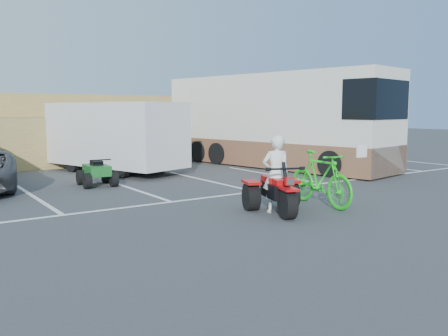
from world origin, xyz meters
TOP-DOWN VIEW (x-y plane):
  - ground at (0.00, 0.00)m, footprint 100.00×100.00m
  - parking_stripes at (0.87, 4.07)m, footprint 28.00×5.16m
  - grass_embankment at (0.00, 15.48)m, footprint 40.00×8.50m
  - red_trike_atv at (1.33, -0.14)m, footprint 1.78×2.03m
  - rider at (1.38, -0.00)m, footprint 0.74×0.61m
  - green_dirt_bike at (2.76, -0.03)m, footprint 0.83×2.26m
  - cargo_trailer at (1.06, 8.76)m, footprint 3.87×5.95m
  - rv_motorhome at (7.29, 7.05)m, footprint 4.41×10.56m
  - quad_atv_green at (-0.64, 6.03)m, footprint 1.10×1.40m

SIDE VIEW (x-z plane):
  - ground at x=0.00m, z-range 0.00..0.00m
  - red_trike_atv at x=1.33m, z-range -0.55..0.55m
  - quad_atv_green at x=-0.64m, z-range -0.43..0.43m
  - parking_stripes at x=0.87m, z-range 0.00..0.01m
  - green_dirt_bike at x=2.76m, z-range 0.00..1.33m
  - rider at x=1.38m, z-range 0.00..1.75m
  - cargo_trailer at x=1.06m, z-range 0.11..2.69m
  - grass_embankment at x=0.00m, z-range -0.13..2.97m
  - rv_motorhome at x=7.29m, z-range -0.24..3.45m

